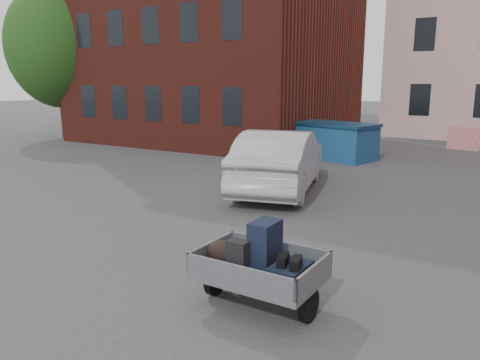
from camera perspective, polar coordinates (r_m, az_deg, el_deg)
The scene contains 6 objects.
ground at distance 9.21m, azimuth -1.06°, elevation -6.90°, with size 120.00×120.00×0.00m, color #38383A.
far_building at distance 38.35m, azimuth -9.06°, elevation 13.47°, with size 6.00×6.00×8.00m, color maroon.
tree at distance 26.44m, azimuth -21.20°, elevation 16.05°, with size 5.28×5.28×8.30m.
trailer at distance 6.30m, azimuth 2.31°, elevation -10.25°, with size 1.62×1.82×1.20m.
dumpster at distance 18.55m, azimuth 11.18°, elevation 4.76°, with size 3.65×2.53×1.39m.
silver_car at distance 12.88m, azimuth 4.90°, elevation 2.41°, with size 1.78×5.09×1.68m, color #AEB2B6.
Camera 1 is at (4.66, -7.36, 3.00)m, focal length 35.00 mm.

